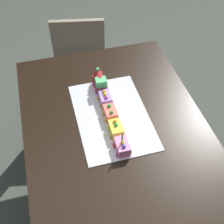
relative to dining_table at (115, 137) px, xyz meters
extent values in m
plane|color=#474C44|center=(0.00, 0.00, -0.63)|extent=(8.00, 8.00, 0.00)
cube|color=black|center=(0.00, 0.00, 0.09)|extent=(1.40, 1.00, 0.03)
cube|color=black|center=(-0.64, -0.44, -0.28)|extent=(0.07, 0.07, 0.71)
cube|color=black|center=(-0.64, 0.44, -0.28)|extent=(0.07, 0.07, 0.71)
cube|color=gray|center=(-1.10, 0.00, -0.19)|extent=(0.47, 0.47, 0.04)
cube|color=gray|center=(-0.92, -0.04, 0.03)|extent=(0.11, 0.40, 0.40)
cube|color=gray|center=(-1.23, 0.20, -0.42)|extent=(0.04, 0.04, 0.42)
cube|color=gray|center=(-1.30, -0.14, -0.42)|extent=(0.04, 0.04, 0.42)
cube|color=gray|center=(-0.90, 0.13, -0.42)|extent=(0.04, 0.04, 0.42)
cube|color=gray|center=(-0.97, -0.20, -0.42)|extent=(0.04, 0.04, 0.42)
cube|color=silver|center=(-0.07, 0.00, 0.11)|extent=(0.60, 0.40, 0.00)
cube|color=maroon|center=(-0.32, -0.01, 0.14)|extent=(0.12, 0.06, 0.05)
cylinder|color=maroon|center=(-0.33, -0.01, 0.18)|extent=(0.07, 0.05, 0.05)
cube|color=#59CC7A|center=(-0.28, -0.01, 0.18)|extent=(0.06, 0.06, 0.04)
cylinder|color=#59CC7A|center=(-0.36, -0.01, 0.21)|extent=(0.02, 0.02, 0.03)
sphere|color=#F4EFCC|center=(-0.39, -0.01, 0.14)|extent=(0.02, 0.02, 0.02)
cylinder|color=#D84CB2|center=(-0.35, -0.05, 0.12)|extent=(0.02, 0.01, 0.02)
cylinder|color=#D84CB2|center=(-0.28, -0.05, 0.12)|extent=(0.02, 0.01, 0.02)
cylinder|color=yellow|center=(-0.35, 0.03, 0.12)|extent=(0.02, 0.01, 0.02)
cylinder|color=green|center=(-0.28, 0.03, 0.12)|extent=(0.02, 0.01, 0.02)
cube|color=#AD84E0|center=(-0.19, -0.01, 0.14)|extent=(0.10, 0.06, 0.06)
cylinder|color=orange|center=(-0.22, -0.05, 0.12)|extent=(0.02, 0.01, 0.02)
cylinder|color=yellow|center=(-0.16, -0.05, 0.12)|extent=(0.02, 0.01, 0.02)
cylinder|color=green|center=(-0.22, 0.03, 0.12)|extent=(0.02, 0.01, 0.02)
cylinder|color=green|center=(-0.16, 0.03, 0.12)|extent=(0.02, 0.01, 0.02)
sphere|color=yellow|center=(-0.19, -0.01, 0.17)|extent=(0.02, 0.02, 0.02)
sphere|color=orange|center=(-0.21, -0.01, 0.17)|extent=(0.02, 0.02, 0.02)
sphere|color=#D84CB2|center=(-0.16, -0.01, 0.17)|extent=(0.02, 0.02, 0.02)
cube|color=#F27260|center=(-0.07, -0.01, 0.14)|extent=(0.10, 0.06, 0.06)
cylinder|color=yellow|center=(-0.10, -0.05, 0.12)|extent=(0.02, 0.01, 0.02)
cylinder|color=yellow|center=(-0.04, -0.05, 0.12)|extent=(0.02, 0.01, 0.02)
cylinder|color=green|center=(-0.10, 0.03, 0.12)|extent=(0.02, 0.01, 0.02)
cylinder|color=green|center=(-0.04, 0.03, 0.12)|extent=(0.02, 0.01, 0.02)
sphere|color=green|center=(-0.04, -0.01, 0.17)|extent=(0.02, 0.02, 0.02)
sphere|color=green|center=(-0.09, -0.01, 0.17)|extent=(0.02, 0.02, 0.02)
cube|color=#F4E04C|center=(0.05, -0.01, 0.14)|extent=(0.10, 0.06, 0.06)
cylinder|color=yellow|center=(0.02, -0.05, 0.12)|extent=(0.02, 0.01, 0.02)
cylinder|color=orange|center=(0.08, -0.05, 0.12)|extent=(0.02, 0.01, 0.02)
cylinder|color=yellow|center=(0.02, 0.03, 0.12)|extent=(0.02, 0.01, 0.02)
cylinder|color=yellow|center=(0.08, 0.03, 0.12)|extent=(0.02, 0.01, 0.02)
sphere|color=orange|center=(0.02, -0.01, 0.17)|extent=(0.02, 0.02, 0.02)
sphere|color=green|center=(0.05, -0.01, 0.17)|extent=(0.02, 0.02, 0.02)
cube|color=pink|center=(0.17, -0.01, 0.14)|extent=(0.10, 0.06, 0.06)
cylinder|color=red|center=(0.14, -0.05, 0.12)|extent=(0.02, 0.01, 0.02)
cylinder|color=#D84CB2|center=(0.19, -0.05, 0.12)|extent=(0.02, 0.01, 0.02)
cylinder|color=green|center=(0.14, 0.03, 0.12)|extent=(0.02, 0.01, 0.02)
cylinder|color=yellow|center=(0.19, 0.03, 0.12)|extent=(0.02, 0.01, 0.02)
sphere|color=yellow|center=(0.17, -0.01, 0.17)|extent=(0.02, 0.02, 0.02)
sphere|color=#4C59D8|center=(0.19, -0.01, 0.17)|extent=(0.02, 0.02, 0.02)
cylinder|color=#66D872|center=(0.16, -0.01, 0.21)|extent=(0.01, 0.01, 0.05)
cone|color=yellow|center=(0.16, -0.01, 0.24)|extent=(0.01, 0.01, 0.01)
camera|label=1|loc=(1.02, -0.29, 1.39)|focal=48.42mm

